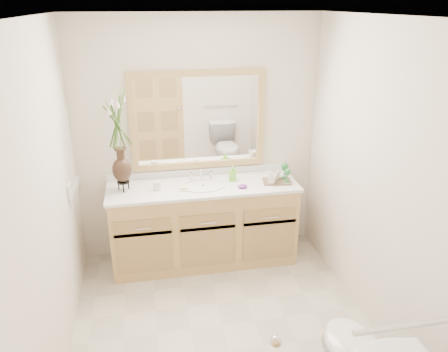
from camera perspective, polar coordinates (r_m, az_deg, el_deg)
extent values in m
plane|color=beige|center=(3.80, -0.18, -18.90)|extent=(2.60, 2.60, 0.00)
cube|color=white|center=(2.88, -0.24, 20.19)|extent=(2.40, 2.60, 0.02)
cube|color=white|center=(4.36, -3.38, 4.70)|extent=(2.40, 0.02, 2.40)
cube|color=white|center=(2.07, 6.76, -16.72)|extent=(2.40, 0.02, 2.40)
cube|color=white|center=(3.18, -22.02, -3.66)|extent=(0.02, 2.60, 2.40)
cube|color=white|center=(3.56, 19.15, -0.56)|extent=(0.02, 2.60, 2.40)
cube|color=tan|center=(4.41, -2.65, -6.38)|extent=(1.80, 0.55, 0.80)
cube|color=white|center=(4.23, -2.74, -1.41)|extent=(1.84, 0.57, 0.03)
ellipsoid|color=white|center=(4.22, -2.69, -2.02)|extent=(0.38, 0.30, 0.12)
cylinder|color=silver|center=(4.35, -3.06, 0.25)|extent=(0.02, 0.02, 0.11)
cylinder|color=silver|center=(4.34, -4.37, -0.02)|extent=(0.02, 0.02, 0.08)
cylinder|color=silver|center=(4.37, -1.76, 0.16)|extent=(0.02, 0.02, 0.08)
cube|color=white|center=(4.29, -3.40, 7.25)|extent=(1.20, 0.01, 0.85)
cube|color=tan|center=(4.19, -3.53, 13.26)|extent=(1.32, 0.04, 0.06)
cube|color=tan|center=(4.42, -3.26, 1.51)|extent=(1.32, 0.04, 0.06)
cube|color=tan|center=(4.25, -11.90, 6.68)|extent=(0.06, 0.04, 0.85)
cube|color=tan|center=(4.40, 4.83, 7.60)|extent=(0.06, 0.04, 0.85)
cube|color=white|center=(3.95, -19.52, -1.83)|extent=(0.02, 0.12, 0.12)
cube|color=tan|center=(2.16, -1.84, -21.66)|extent=(0.80, 0.03, 2.00)
cylinder|color=silver|center=(2.52, 22.43, -17.71)|extent=(0.55, 0.03, 0.03)
cylinder|color=black|center=(4.18, -13.04, -0.77)|extent=(0.12, 0.12, 0.01)
ellipsoid|color=#2F2214|center=(4.14, -13.18, 0.79)|extent=(0.18, 0.18, 0.23)
cylinder|color=#2F2214|center=(4.09, -13.35, 2.71)|extent=(0.07, 0.07, 0.11)
cylinder|color=#4C7A33|center=(4.01, -13.69, 6.40)|extent=(0.06, 0.06, 0.42)
cylinder|color=beige|center=(4.15, -8.75, -1.24)|extent=(0.07, 0.07, 0.09)
cylinder|color=beige|center=(4.13, -5.21, -1.77)|extent=(0.10, 0.10, 0.01)
cube|color=beige|center=(4.12, -5.21, -1.57)|extent=(0.07, 0.06, 0.02)
imported|color=#6ED431|center=(4.31, 1.14, 0.29)|extent=(0.08, 0.08, 0.14)
ellipsoid|color=#65297C|center=(4.16, 2.43, -1.34)|extent=(0.11, 0.10, 0.03)
cube|color=brown|center=(4.32, 6.93, -0.70)|extent=(0.30, 0.22, 0.01)
imported|color=beige|center=(4.24, 6.24, -0.30)|extent=(0.12, 0.12, 0.10)
imported|color=beige|center=(4.33, 6.78, 0.16)|extent=(0.10, 0.10, 0.10)
cylinder|color=#277534|center=(4.31, 8.21, -0.71)|extent=(0.06, 0.06, 0.01)
cylinder|color=#277534|center=(4.29, 8.24, -0.18)|extent=(0.01, 0.01, 0.09)
ellipsoid|color=#277534|center=(4.27, 8.28, 0.50)|extent=(0.06, 0.06, 0.07)
cylinder|color=#277534|center=(4.40, 7.86, -0.19)|extent=(0.07, 0.07, 0.01)
cylinder|color=#277534|center=(4.38, 7.89, 0.42)|extent=(0.01, 0.01, 0.10)
ellipsoid|color=#277534|center=(4.36, 7.94, 1.20)|extent=(0.07, 0.07, 0.08)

